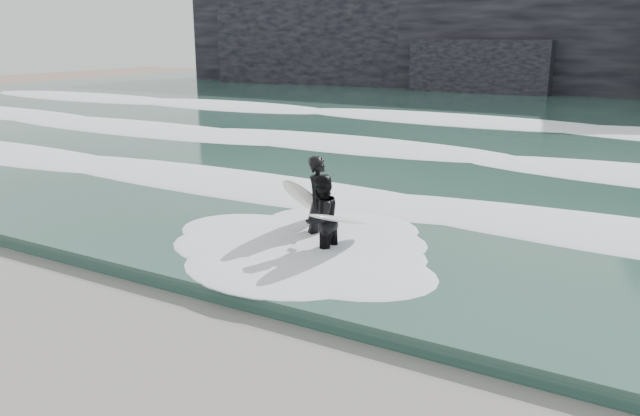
# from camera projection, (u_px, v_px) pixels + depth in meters

# --- Properties ---
(sea) EXTENTS (90.00, 52.00, 0.30)m
(sea) POSITION_uv_depth(u_px,v_px,m) (566.00, 121.00, 31.48)
(sea) COLOR #294B3F
(sea) RESTS_ON ground
(headland) EXTENTS (70.00, 9.00, 10.00)m
(headland) POSITION_uv_depth(u_px,v_px,m) (614.00, 25.00, 44.36)
(headland) COLOR black
(headland) RESTS_ON ground
(foam_near) EXTENTS (60.00, 3.20, 0.20)m
(foam_near) POSITION_uv_depth(u_px,v_px,m) (424.00, 209.00, 14.72)
(foam_near) COLOR white
(foam_near) RESTS_ON sea
(foam_mid) EXTENTS (60.00, 4.00, 0.24)m
(foam_mid) POSITION_uv_depth(u_px,v_px,m) (500.00, 159.00, 20.56)
(foam_mid) COLOR white
(foam_mid) RESTS_ON sea
(foam_far) EXTENTS (60.00, 4.80, 0.30)m
(foam_far) POSITION_uv_depth(u_px,v_px,m) (552.00, 125.00, 28.06)
(foam_far) COLOR white
(foam_far) RESTS_ON sea
(surfer_left) EXTENTS (1.08, 1.96, 1.97)m
(surfer_left) POSITION_uv_depth(u_px,v_px,m) (317.00, 202.00, 13.12)
(surfer_left) COLOR black
(surfer_left) RESTS_ON ground
(surfer_right) EXTENTS (1.12, 2.11, 1.80)m
(surfer_right) POSITION_uv_depth(u_px,v_px,m) (323.00, 220.00, 12.14)
(surfer_right) COLOR black
(surfer_right) RESTS_ON ground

